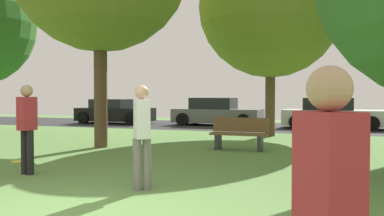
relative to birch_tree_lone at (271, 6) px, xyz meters
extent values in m
cube|color=#28282B|center=(-0.47, 4.40, -4.85)|extent=(44.00, 6.40, 0.01)
cylinder|color=brown|center=(-4.08, -5.15, -3.18)|extent=(0.39, 0.39, 3.34)
cylinder|color=brown|center=(0.00, 0.00, -3.21)|extent=(0.36, 0.36, 3.28)
sphere|color=olive|center=(0.00, 0.00, 0.01)|extent=(5.36, 5.36, 5.36)
cube|color=#B72D38|center=(2.66, -13.80, -3.71)|extent=(0.37, 0.39, 0.63)
sphere|color=tan|center=(2.66, -13.80, -3.28)|extent=(0.23, 0.23, 0.23)
cylinder|color=slate|center=(-0.32, -9.76, -4.43)|extent=(0.14, 0.14, 0.84)
cylinder|color=slate|center=(-0.44, -9.86, -4.43)|extent=(0.14, 0.14, 0.84)
cube|color=silver|center=(-0.38, -9.81, -3.70)|extent=(0.37, 0.39, 0.63)
sphere|color=tan|center=(-0.38, -9.81, -3.27)|extent=(0.23, 0.23, 0.23)
cylinder|color=black|center=(-3.16, -9.33, -4.42)|extent=(0.14, 0.14, 0.86)
cylinder|color=black|center=(-3.01, -9.36, -4.42)|extent=(0.14, 0.14, 0.86)
cube|color=#B72D38|center=(-3.08, -9.35, -3.67)|extent=(0.28, 0.36, 0.64)
sphere|color=tan|center=(-3.08, -9.35, -3.23)|extent=(0.23, 0.23, 0.23)
cylinder|color=yellow|center=(-4.36, -8.23, -4.84)|extent=(0.27, 0.27, 0.03)
cube|color=black|center=(-9.00, 4.09, -4.36)|extent=(4.02, 1.79, 0.68)
cube|color=black|center=(-9.20, 4.09, -3.78)|extent=(1.93, 1.57, 0.47)
cylinder|color=black|center=(-7.59, 4.99, -4.53)|extent=(0.64, 0.22, 0.64)
cylinder|color=black|center=(-7.59, 3.20, -4.53)|extent=(0.64, 0.22, 0.64)
cylinder|color=black|center=(-10.41, 4.99, -4.53)|extent=(0.64, 0.22, 0.64)
cylinder|color=black|center=(-10.41, 3.20, -4.53)|extent=(0.64, 0.22, 0.64)
cube|color=slate|center=(-3.44, 4.67, -4.36)|extent=(4.40, 1.85, 0.68)
cube|color=black|center=(-3.66, 4.67, -3.74)|extent=(2.11, 1.63, 0.56)
cylinder|color=black|center=(-1.90, 5.59, -4.53)|extent=(0.64, 0.22, 0.64)
cylinder|color=black|center=(-1.90, 3.74, -4.53)|extent=(0.64, 0.22, 0.64)
cylinder|color=black|center=(-4.98, 5.59, -4.53)|extent=(0.64, 0.22, 0.64)
cylinder|color=black|center=(-4.98, 3.74, -4.53)|extent=(0.64, 0.22, 0.64)
cube|color=white|center=(2.12, 4.46, -4.35)|extent=(4.49, 1.75, 0.70)
cube|color=black|center=(1.90, 4.46, -3.73)|extent=(2.15, 1.54, 0.55)
cylinder|color=black|center=(3.69, 5.33, -4.53)|extent=(0.64, 0.22, 0.64)
cylinder|color=black|center=(3.69, 3.59, -4.53)|extent=(0.64, 0.22, 0.64)
cylinder|color=black|center=(0.55, 5.33, -4.53)|extent=(0.64, 0.22, 0.64)
cylinder|color=black|center=(0.55, 3.59, -4.53)|extent=(0.64, 0.22, 0.64)
cube|color=brown|center=(-0.10, -4.42, -4.40)|extent=(1.60, 0.44, 0.06)
cube|color=brown|center=(-0.10, -4.22, -4.15)|extent=(1.60, 0.06, 0.40)
cube|color=#333338|center=(0.50, -4.42, -4.63)|extent=(0.10, 0.40, 0.45)
cube|color=#333338|center=(-0.70, -4.42, -4.63)|extent=(0.10, 0.40, 0.45)
camera|label=1|loc=(2.74, -15.98, -3.31)|focal=39.99mm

